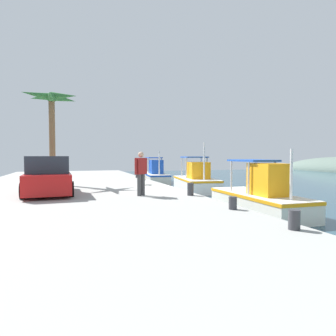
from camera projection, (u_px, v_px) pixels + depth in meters
quay_pier at (71, 199)px, 13.37m from camera, size 36.00×10.00×0.80m
fishing_boat_nearest at (155, 175)px, 26.57m from camera, size 6.39×2.44×2.78m
fishing_boat_second at (196, 181)px, 19.80m from camera, size 5.25×2.77×3.20m
fishing_boat_third at (260, 197)px, 12.06m from camera, size 5.21×1.93×2.63m
pelican at (143, 177)px, 16.10m from camera, size 0.89×0.74×0.82m
fisherman_standing at (141, 171)px, 11.61m from camera, size 0.43×0.57×1.74m
parked_car at (48, 177)px, 12.15m from camera, size 4.16×2.00×1.57m
mooring_bollard_nearest at (137, 175)px, 21.05m from camera, size 0.22×0.22×0.38m
mooring_bollard_second at (190, 189)px, 11.72m from camera, size 0.25×0.25×0.50m
mooring_bollard_third at (233, 203)px, 8.67m from camera, size 0.24×0.24×0.38m
mooring_bollard_fourth at (294, 220)px, 6.29m from camera, size 0.25×0.25×0.43m
palm_tree at (51, 107)px, 16.01m from camera, size 3.19×2.91×5.05m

